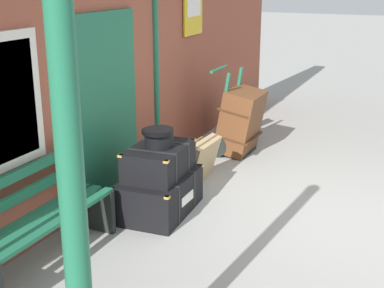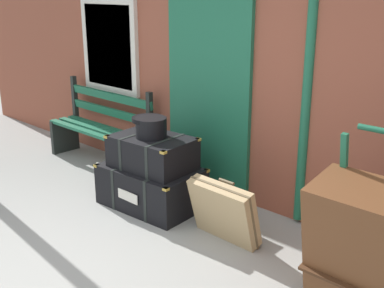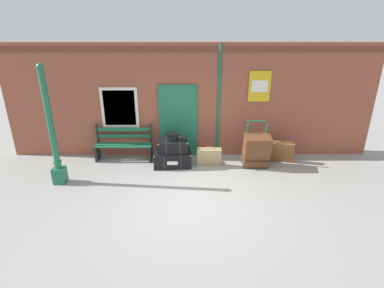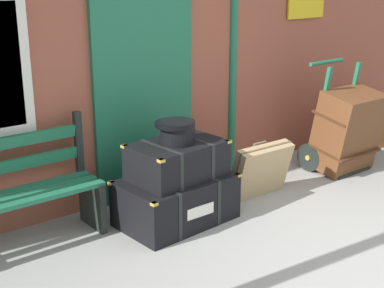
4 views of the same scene
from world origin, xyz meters
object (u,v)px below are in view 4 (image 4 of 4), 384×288
at_px(round_hatbox, 177,131).
at_px(large_brown_trunk, 347,131).
at_px(platform_bench, 2,199).
at_px(suitcase_tan, 364,127).
at_px(steamer_trunk_base, 176,200).
at_px(steamer_trunk_middle, 177,160).
at_px(porters_trolley, 333,144).
at_px(suitcase_brown, 261,170).

xyz_separation_m(round_hatbox, large_brown_trunk, (2.26, -0.11, -0.38)).
height_order(platform_bench, suitcase_tan, platform_bench).
distance_m(platform_bench, steamer_trunk_base, 1.48).
bearing_deg(round_hatbox, large_brown_trunk, -2.72).
relative_size(steamer_trunk_middle, porters_trolley, 0.70).
bearing_deg(porters_trolley, suitcase_brown, -174.79).
bearing_deg(suitcase_brown, porters_trolley, 5.21).
height_order(platform_bench, steamer_trunk_base, platform_bench).
bearing_deg(large_brown_trunk, steamer_trunk_middle, 177.06).
relative_size(round_hatbox, suitcase_tan, 0.52).
xyz_separation_m(round_hatbox, porters_trolley, (2.26, 0.06, -0.58)).
relative_size(steamer_trunk_middle, suitcase_tan, 1.25).
distance_m(steamer_trunk_middle, porters_trolley, 2.28).
bearing_deg(round_hatbox, steamer_trunk_middle, 47.66).
bearing_deg(round_hatbox, steamer_trunk_base, -175.18).
xyz_separation_m(platform_bench, large_brown_trunk, (3.67, -0.54, 0.03)).
bearing_deg(large_brown_trunk, steamer_trunk_base, 177.33).
xyz_separation_m(large_brown_trunk, suitcase_brown, (-1.27, 0.05, -0.20)).
bearing_deg(large_brown_trunk, suitcase_brown, 177.53).
bearing_deg(suitcase_tan, large_brown_trunk, -157.94).
bearing_deg(steamer_trunk_base, platform_bench, 162.85).
height_order(platform_bench, suitcase_brown, platform_bench).
relative_size(porters_trolley, suitcase_tan, 1.79).
relative_size(round_hatbox, porters_trolley, 0.29).
height_order(porters_trolley, suitcase_brown, porters_trolley).
relative_size(platform_bench, suitcase_tan, 2.36).
bearing_deg(suitcase_tan, suitcase_brown, -172.62).
bearing_deg(large_brown_trunk, porters_trolley, 90.00).
height_order(platform_bench, porters_trolley, porters_trolley).
xyz_separation_m(steamer_trunk_base, suitcase_tan, (3.07, 0.22, 0.09)).
height_order(steamer_trunk_base, large_brown_trunk, large_brown_trunk).
distance_m(suitcase_brown, suitcase_tan, 2.09).
bearing_deg(suitcase_brown, platform_bench, 168.64).
relative_size(platform_bench, large_brown_trunk, 1.70).
distance_m(steamer_trunk_base, steamer_trunk_middle, 0.37).
relative_size(round_hatbox, suitcase_brown, 0.53).
relative_size(platform_bench, steamer_trunk_middle, 1.89).
height_order(round_hatbox, porters_trolley, porters_trolley).
bearing_deg(suitcase_brown, steamer_trunk_base, 177.07).
height_order(platform_bench, round_hatbox, platform_bench).
relative_size(steamer_trunk_base, suitcase_tan, 1.55).
height_order(round_hatbox, suitcase_tan, round_hatbox).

